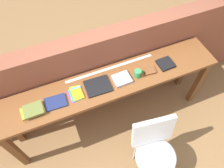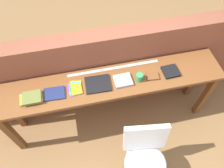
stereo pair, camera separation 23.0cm
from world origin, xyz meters
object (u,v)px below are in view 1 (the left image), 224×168
(chair_white_moulded, at_px, (155,148))
(magazine_cycling, at_px, (56,102))
(mug, at_px, (138,73))
(book_repair_rightmost, at_px, (166,64))
(book_stack_leftmost, at_px, (33,110))
(book_open_centre, at_px, (98,86))
(pamphlet_pile_colourful, at_px, (76,94))
(leather_journal_brown, at_px, (149,71))

(chair_white_moulded, relative_size, magazine_cycling, 4.15)
(mug, relative_size, book_repair_rightmost, 0.65)
(book_stack_leftmost, distance_m, book_open_centre, 0.69)
(pamphlet_pile_colourful, relative_size, book_repair_rightmost, 1.16)
(magazine_cycling, xyz_separation_m, leather_journal_brown, (1.06, -0.00, 0.00))
(magazine_cycling, bearing_deg, leather_journal_brown, 2.72)
(magazine_cycling, xyz_separation_m, mug, (0.91, -0.01, 0.04))
(pamphlet_pile_colourful, bearing_deg, magazine_cycling, -174.68)
(chair_white_moulded, distance_m, mug, 0.81)
(magazine_cycling, xyz_separation_m, book_repair_rightmost, (1.27, 0.01, 0.00))
(book_repair_rightmost, bearing_deg, pamphlet_pile_colourful, 177.52)
(magazine_cycling, height_order, leather_journal_brown, leather_journal_brown)
(chair_white_moulded, bearing_deg, pamphlet_pile_colourful, 128.84)
(chair_white_moulded, distance_m, book_open_centre, 0.88)
(book_open_centre, bearing_deg, mug, -2.04)
(book_open_centre, bearing_deg, book_repair_rightmost, 1.59)
(book_open_centre, height_order, mug, mug)
(mug, bearing_deg, book_stack_leftmost, -179.94)
(book_stack_leftmost, bearing_deg, magazine_cycling, 3.19)
(pamphlet_pile_colourful, xyz_separation_m, book_repair_rightmost, (1.05, -0.01, 0.01))
(magazine_cycling, relative_size, book_repair_rightmost, 1.26)
(book_open_centre, bearing_deg, pamphlet_pile_colourful, -177.44)
(book_repair_rightmost, bearing_deg, mug, -178.25)
(pamphlet_pile_colourful, distance_m, mug, 0.69)
(chair_white_moulded, distance_m, book_stack_leftmost, 1.30)
(magazine_cycling, bearing_deg, book_repair_rightmost, 3.59)
(magazine_cycling, distance_m, mug, 0.91)
(chair_white_moulded, bearing_deg, book_repair_rightmost, 56.98)
(mug, relative_size, leather_journal_brown, 0.85)
(chair_white_moulded, xyz_separation_m, book_open_centre, (-0.34, 0.73, 0.36))
(chair_white_moulded, relative_size, book_stack_leftmost, 3.84)
(book_stack_leftmost, xyz_separation_m, book_repair_rightmost, (1.50, 0.03, -0.01))
(book_open_centre, relative_size, leather_journal_brown, 2.05)
(chair_white_moulded, bearing_deg, magazine_cycling, 138.72)
(chair_white_moulded, relative_size, book_repair_rightmost, 5.24)
(mug, bearing_deg, pamphlet_pile_colourful, 177.36)
(book_stack_leftmost, relative_size, leather_journal_brown, 1.78)
(chair_white_moulded, height_order, leather_journal_brown, leather_journal_brown)
(chair_white_moulded, xyz_separation_m, book_repair_rightmost, (0.47, 0.72, 0.37))
(mug, xyz_separation_m, book_repair_rightmost, (0.37, 0.02, -0.03))
(book_stack_leftmost, bearing_deg, leather_journal_brown, 0.34)
(book_stack_leftmost, xyz_separation_m, leather_journal_brown, (1.28, 0.01, -0.01))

